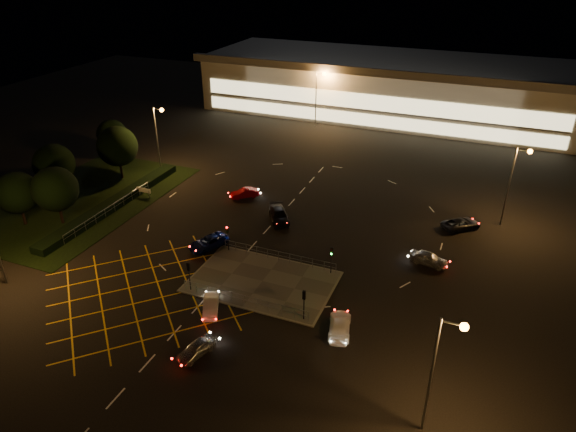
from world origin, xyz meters
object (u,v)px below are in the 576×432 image
at_px(signal_sw, 189,271).
at_px(signal_nw, 228,233).
at_px(car_near_silver, 196,349).
at_px(car_left_blue, 209,242).
at_px(car_queue_white, 211,306).
at_px(car_approach_white, 340,325).
at_px(car_right_silver, 429,259).
at_px(signal_se, 304,299).
at_px(car_far_dkgrey, 279,215).
at_px(signal_ne, 332,255).
at_px(car_circ_red, 244,193).
at_px(car_east_grey, 461,224).

relative_size(signal_sw, signal_nw, 1.00).
relative_size(car_near_silver, car_left_blue, 0.78).
bearing_deg(car_queue_white, car_approach_white, -17.58).
relative_size(car_right_silver, car_approach_white, 0.88).
relative_size(signal_se, car_left_blue, 0.67).
bearing_deg(car_far_dkgrey, car_right_silver, -41.32).
xyz_separation_m(signal_ne, car_circ_red, (-16.51, 13.02, -1.74)).
xyz_separation_m(car_queue_white, car_far_dkgrey, (-1.06, 18.75, 0.12)).
bearing_deg(car_left_blue, signal_sw, -47.16).
bearing_deg(signal_se, signal_ne, -90.00).
xyz_separation_m(car_queue_white, car_right_silver, (17.67, 15.80, 0.08)).
bearing_deg(car_near_silver, car_approach_white, 52.87).
height_order(car_circ_red, car_east_grey, car_east_grey).
distance_m(car_circ_red, car_east_grey, 28.15).
height_order(signal_se, car_circ_red, signal_se).
distance_m(signal_se, signal_nw, 14.41).
relative_size(car_far_dkgrey, car_right_silver, 1.25).
distance_m(signal_nw, car_left_blue, 3.01).
xyz_separation_m(car_left_blue, car_right_silver, (23.63, 5.89, 0.04)).
height_order(signal_ne, car_far_dkgrey, signal_ne).
relative_size(signal_nw, signal_ne, 1.00).
height_order(signal_ne, car_near_silver, signal_ne).
height_order(car_left_blue, car_approach_white, car_approach_white).
xyz_separation_m(signal_se, car_far_dkgrey, (-9.58, 16.68, -1.62)).
xyz_separation_m(signal_sw, car_near_silver, (5.25, -7.57, -1.75)).
xyz_separation_m(signal_nw, car_left_blue, (-2.47, -0.14, -1.71)).
xyz_separation_m(signal_nw, car_east_grey, (23.57, 15.05, -1.70)).
bearing_deg(car_near_silver, car_queue_white, 125.18).
relative_size(signal_se, car_approach_white, 0.68).
distance_m(car_far_dkgrey, car_approach_white, 21.41).
distance_m(signal_se, car_east_grey, 25.83).
relative_size(signal_se, car_far_dkgrey, 0.61).
bearing_deg(car_east_grey, car_queue_white, 100.07).
height_order(signal_ne, car_approach_white, signal_ne).
distance_m(signal_se, car_far_dkgrey, 19.31).
relative_size(signal_sw, car_east_grey, 0.66).
relative_size(signal_nw, car_left_blue, 0.67).
relative_size(car_circ_red, car_approach_white, 0.82).
height_order(car_left_blue, car_far_dkgrey, car_far_dkgrey).
distance_m(car_far_dkgrey, car_east_grey, 22.08).
bearing_deg(car_far_dkgrey, signal_nw, -137.96).
xyz_separation_m(car_circ_red, car_approach_white, (20.01, -21.28, 0.05)).
distance_m(signal_ne, car_right_silver, 10.94).
bearing_deg(car_approach_white, car_east_grey, -122.67).
bearing_deg(signal_nw, car_right_silver, 15.22).
bearing_deg(car_queue_white, car_left_blue, 94.95).
distance_m(car_queue_white, car_far_dkgrey, 18.78).
relative_size(car_east_grey, car_approach_white, 1.04).
height_order(car_far_dkgrey, car_approach_white, car_far_dkgrey).
xyz_separation_m(signal_ne, car_left_blue, (-14.47, -0.14, -1.71)).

